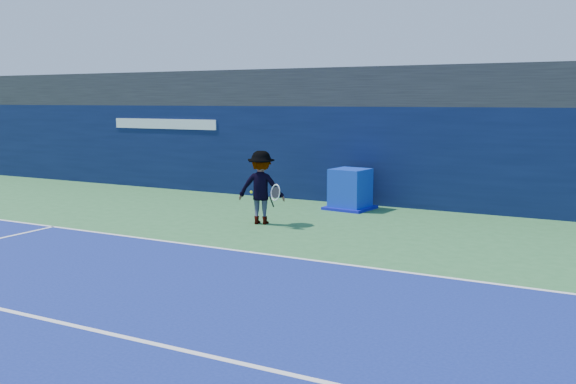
{
  "coord_description": "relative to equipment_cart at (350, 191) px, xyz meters",
  "views": [
    {
      "loc": [
        7.8,
        -8.31,
        3.2
      ],
      "look_at": [
        0.6,
        5.2,
        1.0
      ],
      "focal_mm": 40.0,
      "sensor_mm": 36.0,
      "label": 1
    }
  ],
  "objects": [
    {
      "name": "ground",
      "position": [
        -0.61,
        -9.09,
        -0.55
      ],
      "size": [
        80.0,
        80.0,
        0.0
      ],
      "primitive_type": "plane",
      "color": "#326F39",
      "rests_on": "ground"
    },
    {
      "name": "tennis_ball",
      "position": [
        -1.45,
        -3.22,
        0.27
      ],
      "size": [
        0.07,
        0.07,
        0.07
      ],
      "color": "#BBEC1A",
      "rests_on": "ground"
    },
    {
      "name": "service_line",
      "position": [
        -0.61,
        -11.09,
        -0.54
      ],
      "size": [
        24.0,
        0.1,
        0.01
      ],
      "primitive_type": "cube",
      "color": "white",
      "rests_on": "ground"
    },
    {
      "name": "equipment_cart",
      "position": [
        0.0,
        0.0,
        0.0
      ],
      "size": [
        1.38,
        1.38,
        1.2
      ],
      "color": "#0C2EB5",
      "rests_on": "ground"
    },
    {
      "name": "tennis_player",
      "position": [
        -1.16,
        -3.2,
        0.41
      ],
      "size": [
        1.46,
        1.03,
        1.91
      ],
      "color": "silver",
      "rests_on": "ground"
    },
    {
      "name": "back_wall_assembly",
      "position": [
        -0.61,
        1.41,
        0.96
      ],
      "size": [
        36.0,
        1.03,
        3.0
      ],
      "color": "#0A1437",
      "rests_on": "ground"
    },
    {
      "name": "baseline",
      "position": [
        -0.61,
        -6.09,
        -0.54
      ],
      "size": [
        24.0,
        0.1,
        0.01
      ],
      "primitive_type": "cube",
      "color": "white",
      "rests_on": "ground"
    },
    {
      "name": "stadium_band",
      "position": [
        -0.61,
        2.41,
        3.05
      ],
      "size": [
        36.0,
        3.0,
        1.2
      ],
      "primitive_type": "cube",
      "color": "#222227",
      "rests_on": "back_wall_assembly"
    }
  ]
}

